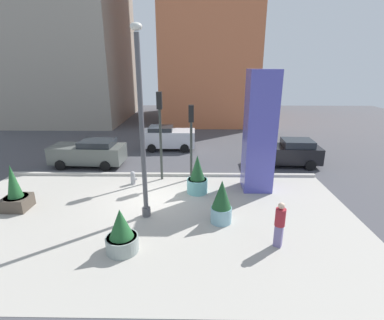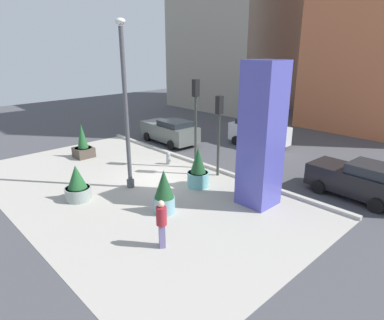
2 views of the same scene
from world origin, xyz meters
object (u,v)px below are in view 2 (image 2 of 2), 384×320
car_curb_west (170,131)px  car_curb_east (258,133)px  fire_hydrant (169,158)px  potted_plant_curbside (198,170)px  potted_plant_by_pillar (83,145)px  potted_plant_near_right (77,185)px  traffic_light_corner (196,110)px  lamp_post (126,111)px  car_far_lane (358,180)px  pedestrian_crossing (162,222)px  art_pillar_blue (262,136)px  traffic_light_far_side (219,123)px  potted_plant_mid_plaza (164,193)px

car_curb_west → car_curb_east: 6.17m
fire_hydrant → potted_plant_curbside: bearing=-16.6°
potted_plant_by_pillar → potted_plant_near_right: bearing=-28.7°
traffic_light_corner → car_curb_east: 6.65m
lamp_post → car_far_lane: size_ratio=1.82×
pedestrian_crossing → lamp_post: bearing=157.5°
lamp_post → fire_hydrant: (-1.31, 3.51, -3.39)m
traffic_light_corner → lamp_post: bearing=-92.4°
potted_plant_by_pillar → pedestrian_crossing: (11.08, -2.66, 0.17)m
traffic_light_corner → car_curb_east: (-0.21, 6.21, -2.37)m
potted_plant_curbside → pedestrian_crossing: size_ratio=1.15×
art_pillar_blue → fire_hydrant: 7.16m
traffic_light_far_side → potted_plant_mid_plaza: bearing=-74.3°
potted_plant_curbside → car_far_lane: (5.87, 4.36, 0.03)m
potted_plant_by_pillar → pedestrian_crossing: 11.40m
lamp_post → potted_plant_mid_plaza: 4.31m
traffic_light_far_side → potted_plant_by_pillar: bearing=-154.5°
potted_plant_curbside → potted_plant_near_right: potted_plant_curbside is taller
traffic_light_corner → pedestrian_crossing: 8.39m
potted_plant_mid_plaza → fire_hydrant: size_ratio=2.50×
car_far_lane → pedestrian_crossing: 9.42m
fire_hydrant → pedestrian_crossing: bearing=-41.2°
potted_plant_by_pillar → traffic_light_far_side: traffic_light_far_side is taller
potted_plant_by_pillar → car_curb_west: 6.10m
art_pillar_blue → car_curb_east: bearing=125.8°
art_pillar_blue → potted_plant_mid_plaza: bearing=-121.0°
traffic_light_corner → potted_plant_by_pillar: bearing=-148.9°
traffic_light_far_side → car_curb_east: size_ratio=1.06×
lamp_post → potted_plant_by_pillar: lamp_post is taller
car_curb_west → traffic_light_corner: bearing=-24.6°
potted_plant_mid_plaza → car_curb_west: bearing=138.8°
traffic_light_corner → car_curb_east: traffic_light_corner is taller
car_far_lane → pedestrian_crossing: bearing=-108.3°
potted_plant_mid_plaza → car_curb_east: (-3.22, 10.93, 0.02)m
potted_plant_by_pillar → traffic_light_corner: bearing=31.1°
art_pillar_blue → car_curb_east: (-5.34, 7.40, -2.12)m
potted_plant_mid_plaza → traffic_light_far_side: size_ratio=0.44×
art_pillar_blue → car_far_lane: bearing=53.6°
potted_plant_near_right → car_curb_west: (-4.33, 9.01, 0.18)m
potted_plant_curbside → pedestrian_crossing: potted_plant_curbside is taller
lamp_post → car_curb_west: (-4.76, 6.52, -2.89)m
potted_plant_by_pillar → potted_plant_near_right: (5.54, -3.03, -0.11)m
potted_plant_curbside → fire_hydrant: (-3.52, 1.05, -0.47)m
potted_plant_by_pillar → car_far_lane: 15.39m
potted_plant_by_pillar → fire_hydrant: (4.65, 2.97, -0.44)m
fire_hydrant → traffic_light_far_side: size_ratio=0.18×
car_far_lane → pedestrian_crossing: size_ratio=2.42×
potted_plant_curbside → car_curb_west: 8.07m
car_far_lane → car_curb_east: bearing=155.8°
fire_hydrant → car_curb_west: 4.60m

